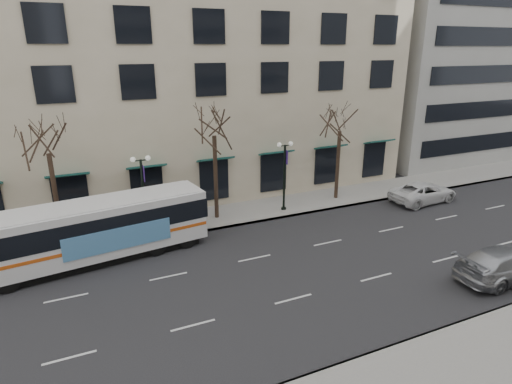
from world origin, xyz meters
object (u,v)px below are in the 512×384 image
lamp_post_left (143,191)px  city_bus (94,229)px  white_pickup (423,192)px  tree_far_left (46,137)px  tree_far_mid (214,121)px  tree_far_right (341,119)px  silver_car (506,264)px  lamp_post_right (284,173)px

lamp_post_left → city_bus: size_ratio=0.40×
white_pickup → tree_far_left: bearing=79.2°
lamp_post_left → tree_far_mid: bearing=6.9°
tree_far_right → white_pickup: (5.90, -3.26, -5.65)m
tree_far_left → lamp_post_left: tree_far_left is taller
tree_far_left → city_bus: 5.94m
lamp_post_left → silver_car: bearing=-39.7°
silver_car → tree_far_right: bearing=5.4°
lamp_post_right → tree_far_mid: bearing=173.2°
silver_car → white_pickup: size_ratio=1.05×
white_pickup → lamp_post_right: bearing=72.7°
tree_far_mid → tree_far_right: tree_far_mid is taller
lamp_post_right → city_bus: (-13.22, -2.39, -1.05)m
tree_far_mid → white_pickup: (15.90, -3.26, -6.13)m
city_bus → silver_car: 22.17m
tree_far_mid → tree_far_right: size_ratio=1.06×
tree_far_left → white_pickup: 26.77m
tree_far_right → silver_car: tree_far_right is taller
tree_far_right → silver_car: bearing=-85.7°
silver_car → lamp_post_right: bearing=25.5°
tree_far_left → white_pickup: tree_far_left is taller
lamp_post_right → white_pickup: 11.42m
lamp_post_left → lamp_post_right: 10.00m
lamp_post_right → lamp_post_left: bearing=180.0°
tree_far_mid → lamp_post_left: bearing=-173.1°
tree_far_mid → lamp_post_left: size_ratio=1.64×
tree_far_mid → white_pickup: 17.35m
tree_far_right → city_bus: (-18.22, -2.99, -4.53)m
city_bus → white_pickup: size_ratio=2.34×
tree_far_left → city_bus: size_ratio=0.64×
tree_far_mid → silver_car: 18.77m
lamp_post_left → lamp_post_right: same height
tree_far_left → lamp_post_right: tree_far_left is taller
city_bus → white_pickup: city_bus is taller
lamp_post_right → white_pickup: bearing=-13.7°
tree_far_left → white_pickup: size_ratio=1.50×
tree_far_left → lamp_post_right: bearing=-2.3°
lamp_post_left → tree_far_left: bearing=173.2°
tree_far_left → tree_far_mid: bearing=0.0°
tree_far_left → silver_car: size_ratio=1.42×
tree_far_mid → city_bus: tree_far_mid is taller
tree_far_right → white_pickup: 8.79m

